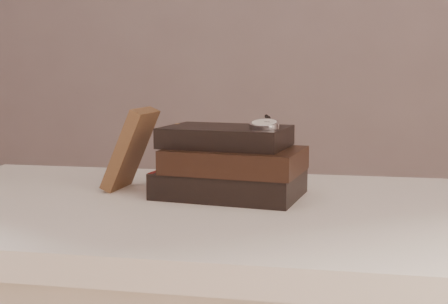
# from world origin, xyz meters

# --- Properties ---
(table) EXTENTS (1.00, 0.60, 0.75)m
(table) POSITION_xyz_m (0.00, 0.35, 0.66)
(table) COLOR white
(table) RESTS_ON ground
(book_stack) EXTENTS (0.26, 0.20, 0.12)m
(book_stack) POSITION_xyz_m (0.06, 0.41, 0.80)
(book_stack) COLOR black
(book_stack) RESTS_ON table
(journal) EXTENTS (0.09, 0.10, 0.15)m
(journal) POSITION_xyz_m (-0.12, 0.43, 0.82)
(journal) COLOR #482D1B
(journal) RESTS_ON table
(pocket_watch) EXTENTS (0.06, 0.15, 0.02)m
(pocket_watch) POSITION_xyz_m (0.12, 0.39, 0.88)
(pocket_watch) COLOR silver
(pocket_watch) RESTS_ON book_stack
(eyeglasses) EXTENTS (0.11, 0.13, 0.05)m
(eyeglasses) POSITION_xyz_m (-0.01, 0.50, 0.82)
(eyeglasses) COLOR silver
(eyeglasses) RESTS_ON book_stack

